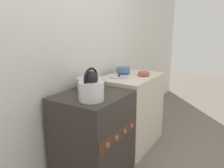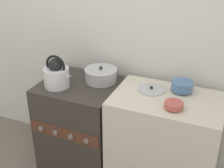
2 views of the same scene
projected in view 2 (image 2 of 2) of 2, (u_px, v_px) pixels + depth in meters
The scene contains 8 objects.
wall_back at pixel (96, 25), 2.73m from camera, with size 7.00×0.06×2.50m.
stove at pixel (81, 125), 2.81m from camera, with size 0.65×0.59×0.84m.
counter at pixel (164, 145), 2.53m from camera, with size 0.84×0.55×0.88m.
kettle at pixel (57, 75), 2.54m from camera, with size 0.26×0.21×0.28m.
cooking_pot at pixel (101, 75), 2.65m from camera, with size 0.28×0.28×0.14m.
enamel_bowl at pixel (182, 86), 2.40m from camera, with size 0.17×0.17×0.08m.
small_ceramic_bowl at pixel (174, 105), 2.19m from camera, with size 0.14×0.14×0.05m.
loose_pot_lid at pixel (151, 89), 2.44m from camera, with size 0.22×0.22×0.03m.
Camera 2 is at (1.18, -1.76, 2.03)m, focal length 50.00 mm.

